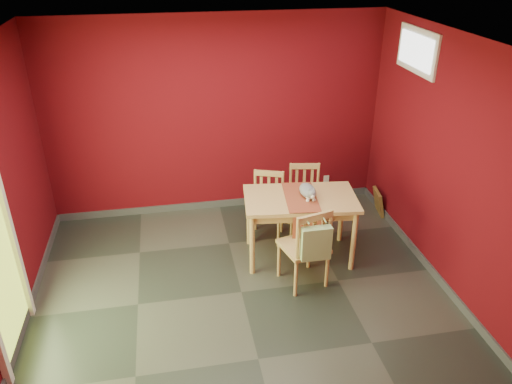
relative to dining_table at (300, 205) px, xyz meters
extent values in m
plane|color=#2D342D|center=(-0.80, -0.58, -0.71)|extent=(4.50, 4.50, 0.00)
plane|color=#590910|center=(-0.80, 1.42, 0.64)|extent=(4.50, 0.00, 4.50)
plane|color=#590910|center=(-0.80, -2.58, 0.64)|extent=(4.50, 0.00, 4.50)
plane|color=#590910|center=(1.45, -0.58, 0.64)|extent=(0.00, 4.00, 4.00)
plane|color=white|center=(-0.80, -0.58, 1.99)|extent=(4.50, 4.50, 0.00)
cube|color=#3F4244|center=(-0.80, 1.41, -0.66)|extent=(4.50, 0.02, 0.10)
cube|color=#3F4244|center=(-3.04, -0.58, -0.66)|extent=(0.03, 4.00, 0.10)
cube|color=#3F4244|center=(1.44, -0.58, -0.66)|extent=(0.03, 4.00, 0.10)
cube|color=white|center=(-3.02, -0.51, 0.35)|extent=(0.06, 0.08, 2.13)
cube|color=white|center=(1.43, 0.42, 1.64)|extent=(0.03, 0.90, 0.50)
cube|color=white|center=(1.41, 0.42, 1.64)|extent=(0.02, 0.76, 0.36)
cube|color=silver|center=(0.80, 1.41, -0.41)|extent=(0.08, 0.02, 0.12)
cube|color=tan|center=(0.00, 0.00, 0.08)|extent=(1.38, 0.91, 0.04)
cube|color=tan|center=(0.00, 0.00, 0.00)|extent=(1.24, 0.76, 0.11)
cylinder|color=tan|center=(-0.62, -0.24, -0.33)|extent=(0.06, 0.06, 0.77)
cylinder|color=tan|center=(-0.55, 0.38, -0.33)|extent=(0.06, 0.06, 0.77)
cylinder|color=tan|center=(0.55, -0.38, -0.33)|extent=(0.06, 0.06, 0.77)
cylinder|color=tan|center=(0.62, 0.24, -0.33)|extent=(0.06, 0.06, 0.77)
cube|color=brown|center=(0.00, 0.00, 0.11)|extent=(0.45, 0.78, 0.01)
cube|color=brown|center=(0.00, -0.38, -0.09)|extent=(0.36, 0.05, 0.37)
cube|color=tan|center=(-0.30, 0.47, -0.29)|extent=(0.53, 0.53, 0.04)
cylinder|color=tan|center=(-0.53, 0.37, -0.51)|extent=(0.04, 0.04, 0.40)
cylinder|color=tan|center=(-0.41, 0.70, -0.51)|extent=(0.04, 0.04, 0.40)
cylinder|color=tan|center=(-0.20, 0.25, -0.51)|extent=(0.04, 0.04, 0.40)
cylinder|color=tan|center=(-0.08, 0.58, -0.51)|extent=(0.04, 0.04, 0.40)
cylinder|color=tan|center=(-0.41, 0.70, -0.05)|extent=(0.04, 0.04, 0.44)
cylinder|color=tan|center=(-0.08, 0.58, -0.05)|extent=(0.04, 0.04, 0.44)
cube|color=tan|center=(-0.24, 0.64, 0.13)|extent=(0.36, 0.16, 0.07)
cube|color=tan|center=(-0.33, 0.67, -0.09)|extent=(0.04, 0.03, 0.34)
cube|color=tan|center=(-0.24, 0.64, -0.09)|extent=(0.04, 0.03, 0.34)
cube|color=tan|center=(-0.15, 0.61, -0.09)|extent=(0.04, 0.03, 0.34)
cube|color=tan|center=(0.22, 0.55, -0.28)|extent=(0.49, 0.49, 0.04)
cylinder|color=tan|center=(0.02, 0.41, -0.51)|extent=(0.04, 0.04, 0.41)
cylinder|color=tan|center=(0.08, 0.76, -0.51)|extent=(0.04, 0.04, 0.41)
cylinder|color=tan|center=(0.37, 0.35, -0.51)|extent=(0.04, 0.04, 0.41)
cylinder|color=tan|center=(0.43, 0.70, -0.51)|extent=(0.04, 0.04, 0.41)
cylinder|color=tan|center=(0.08, 0.76, -0.04)|extent=(0.04, 0.04, 0.45)
cylinder|color=tan|center=(0.43, 0.70, -0.04)|extent=(0.04, 0.04, 0.45)
cube|color=tan|center=(0.25, 0.73, 0.15)|extent=(0.38, 0.10, 0.07)
cube|color=tan|center=(0.15, 0.75, -0.08)|extent=(0.04, 0.03, 0.35)
cube|color=tan|center=(0.25, 0.73, -0.08)|extent=(0.04, 0.03, 0.35)
cube|color=tan|center=(0.35, 0.72, -0.08)|extent=(0.04, 0.03, 0.35)
cube|color=tan|center=(-0.09, -0.50, -0.24)|extent=(0.56, 0.56, 0.04)
cylinder|color=tan|center=(0.05, -0.26, -0.49)|extent=(0.04, 0.04, 0.45)
cylinder|color=tan|center=(0.15, -0.64, -0.49)|extent=(0.04, 0.04, 0.45)
cylinder|color=tan|center=(-0.33, -0.36, -0.49)|extent=(0.04, 0.04, 0.45)
cylinder|color=tan|center=(-0.23, -0.74, -0.49)|extent=(0.04, 0.04, 0.45)
cylinder|color=tan|center=(0.15, -0.64, 0.03)|extent=(0.04, 0.04, 0.49)
cylinder|color=tan|center=(-0.23, -0.74, 0.03)|extent=(0.04, 0.04, 0.49)
cube|color=tan|center=(-0.04, -0.69, 0.23)|extent=(0.41, 0.14, 0.08)
cube|color=tan|center=(0.07, -0.67, -0.02)|extent=(0.04, 0.03, 0.38)
cube|color=tan|center=(-0.04, -0.69, -0.02)|extent=(0.04, 0.03, 0.38)
cube|color=tan|center=(-0.15, -0.72, -0.02)|extent=(0.04, 0.03, 0.38)
cube|color=#90B171|center=(-0.04, -0.77, -0.03)|extent=(0.32, 0.10, 0.38)
cylinder|color=#90B171|center=(-0.13, -0.71, 0.22)|extent=(0.02, 0.16, 0.02)
cylinder|color=#90B171|center=(0.05, -0.71, 0.22)|extent=(0.02, 0.16, 0.02)
cube|color=brown|center=(1.39, 0.83, -0.54)|extent=(0.16, 0.36, 0.35)
cube|color=black|center=(1.38, 0.83, -0.54)|extent=(0.11, 0.25, 0.24)
camera|label=1|loc=(-1.45, -4.93, 2.82)|focal=35.00mm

